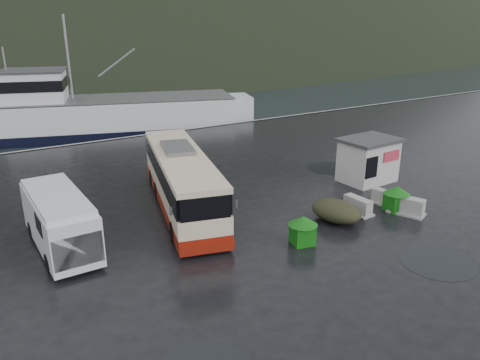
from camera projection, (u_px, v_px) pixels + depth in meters
ground at (263, 228)px, 21.61m from camera, size 160.00×160.00×0.00m
quay_edge at (123, 138)px, 37.68m from camera, size 160.00×0.60×1.50m
coach_bus at (183, 208)px, 23.89m from camera, size 5.45×11.26×3.08m
white_van at (63, 248)px, 19.78m from camera, size 2.16×5.95×2.47m
waste_bin_left at (302, 243)px, 20.15m from camera, size 1.11×1.11×1.28m
waste_bin_right at (395, 210)px, 23.58m from camera, size 1.07×1.07×1.30m
dome_tent at (336, 221)px, 22.41m from camera, size 2.30×2.86×1.00m
ticket_kiosk at (366, 181)px, 27.85m from camera, size 3.43×2.66×2.59m
jersey_barrier_a at (357, 213)px, 23.30m from camera, size 0.87×1.64×0.80m
jersey_barrier_b at (384, 204)px, 24.34m from camera, size 0.88×1.54×0.74m
jersey_barrier_c at (406, 214)px, 23.18m from camera, size 1.43×1.93×0.87m
fishing_trawler at (110, 119)px, 44.51m from camera, size 27.92×13.97×10.96m
puddles at (339, 239)px, 20.49m from camera, size 18.21×14.97×0.01m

